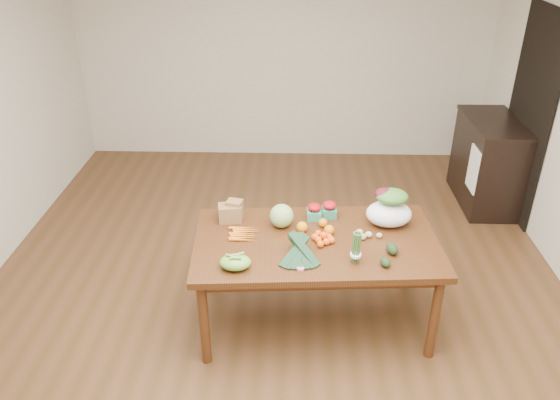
{
  "coord_description": "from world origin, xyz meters",
  "views": [
    {
      "loc": [
        0.16,
        -3.63,
        2.91
      ],
      "look_at": [
        0.05,
        0.0,
        0.93
      ],
      "focal_mm": 35.0,
      "sensor_mm": 36.0,
      "label": 1
    }
  ],
  "objects_px": {
    "kale_bunch": "(300,252)",
    "salad_bag": "(389,209)",
    "dining_table": "(315,282)",
    "paper_bag": "(230,211)",
    "mandarin_cluster": "(323,237)",
    "asparagus_bundle": "(356,247)",
    "cabbage": "(282,216)",
    "cabinet": "(487,162)"
  },
  "relations": [
    {
      "from": "kale_bunch",
      "to": "salad_bag",
      "type": "height_order",
      "value": "salad_bag"
    },
    {
      "from": "dining_table",
      "to": "paper_bag",
      "type": "bearing_deg",
      "value": 154.69
    },
    {
      "from": "mandarin_cluster",
      "to": "asparagus_bundle",
      "type": "height_order",
      "value": "asparagus_bundle"
    },
    {
      "from": "asparagus_bundle",
      "to": "kale_bunch",
      "type": "bearing_deg",
      "value": 176.59
    },
    {
      "from": "dining_table",
      "to": "asparagus_bundle",
      "type": "bearing_deg",
      "value": -50.56
    },
    {
      "from": "paper_bag",
      "to": "kale_bunch",
      "type": "bearing_deg",
      "value": -45.02
    },
    {
      "from": "mandarin_cluster",
      "to": "asparagus_bundle",
      "type": "xyz_separation_m",
      "value": [
        0.21,
        -0.25,
        0.08
      ]
    },
    {
      "from": "mandarin_cluster",
      "to": "salad_bag",
      "type": "height_order",
      "value": "salad_bag"
    },
    {
      "from": "kale_bunch",
      "to": "mandarin_cluster",
      "type": "bearing_deg",
      "value": 52.25
    },
    {
      "from": "asparagus_bundle",
      "to": "paper_bag",
      "type": "bearing_deg",
      "value": 146.02
    },
    {
      "from": "cabbage",
      "to": "asparagus_bundle",
      "type": "relative_size",
      "value": 0.72
    },
    {
      "from": "cabinet",
      "to": "cabbage",
      "type": "distance_m",
      "value": 2.85
    },
    {
      "from": "cabinet",
      "to": "kale_bunch",
      "type": "height_order",
      "value": "cabinet"
    },
    {
      "from": "dining_table",
      "to": "kale_bunch",
      "type": "xyz_separation_m",
      "value": [
        -0.12,
        -0.28,
        0.45
      ]
    },
    {
      "from": "dining_table",
      "to": "mandarin_cluster",
      "type": "bearing_deg",
      "value": -24.59
    },
    {
      "from": "paper_bag",
      "to": "cabbage",
      "type": "distance_m",
      "value": 0.41
    },
    {
      "from": "dining_table",
      "to": "asparagus_bundle",
      "type": "height_order",
      "value": "asparagus_bundle"
    },
    {
      "from": "cabbage",
      "to": "mandarin_cluster",
      "type": "relative_size",
      "value": 1.0
    },
    {
      "from": "cabinet",
      "to": "paper_bag",
      "type": "relative_size",
      "value": 4.45
    },
    {
      "from": "cabinet",
      "to": "cabbage",
      "type": "relative_size",
      "value": 5.64
    },
    {
      "from": "cabbage",
      "to": "mandarin_cluster",
      "type": "distance_m",
      "value": 0.38
    },
    {
      "from": "cabinet",
      "to": "paper_bag",
      "type": "height_order",
      "value": "cabinet"
    },
    {
      "from": "paper_bag",
      "to": "salad_bag",
      "type": "bearing_deg",
      "value": -1.23
    },
    {
      "from": "paper_bag",
      "to": "cabbage",
      "type": "xyz_separation_m",
      "value": [
        0.4,
        -0.07,
        0.01
      ]
    },
    {
      "from": "asparagus_bundle",
      "to": "dining_table",
      "type": "bearing_deg",
      "value": 129.44
    },
    {
      "from": "kale_bunch",
      "to": "asparagus_bundle",
      "type": "distance_m",
      "value": 0.38
    },
    {
      "from": "paper_bag",
      "to": "mandarin_cluster",
      "type": "bearing_deg",
      "value": -21.56
    },
    {
      "from": "mandarin_cluster",
      "to": "cabinet",
      "type": "bearing_deg",
      "value": 47.92
    },
    {
      "from": "paper_bag",
      "to": "dining_table",
      "type": "bearing_deg",
      "value": -21.61
    },
    {
      "from": "mandarin_cluster",
      "to": "kale_bunch",
      "type": "relative_size",
      "value": 0.45
    },
    {
      "from": "cabinet",
      "to": "kale_bunch",
      "type": "distance_m",
      "value": 3.08
    },
    {
      "from": "paper_bag",
      "to": "asparagus_bundle",
      "type": "xyz_separation_m",
      "value": [
        0.92,
        -0.53,
        0.04
      ]
    },
    {
      "from": "paper_bag",
      "to": "cabinet",
      "type": "bearing_deg",
      "value": 34.62
    },
    {
      "from": "cabbage",
      "to": "salad_bag",
      "type": "relative_size",
      "value": 0.52
    },
    {
      "from": "dining_table",
      "to": "cabinet",
      "type": "distance_m",
      "value": 2.77
    },
    {
      "from": "cabinet",
      "to": "paper_bag",
      "type": "xyz_separation_m",
      "value": [
        -2.55,
        -1.76,
        0.36
      ]
    },
    {
      "from": "mandarin_cluster",
      "to": "kale_bunch",
      "type": "bearing_deg",
      "value": -124.05
    },
    {
      "from": "cabbage",
      "to": "mandarin_cluster",
      "type": "bearing_deg",
      "value": -33.97
    },
    {
      "from": "cabinet",
      "to": "salad_bag",
      "type": "relative_size",
      "value": 2.95
    },
    {
      "from": "cabinet",
      "to": "asparagus_bundle",
      "type": "height_order",
      "value": "asparagus_bundle"
    },
    {
      "from": "paper_bag",
      "to": "salad_bag",
      "type": "height_order",
      "value": "salad_bag"
    },
    {
      "from": "paper_bag",
      "to": "mandarin_cluster",
      "type": "relative_size",
      "value": 1.27
    }
  ]
}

